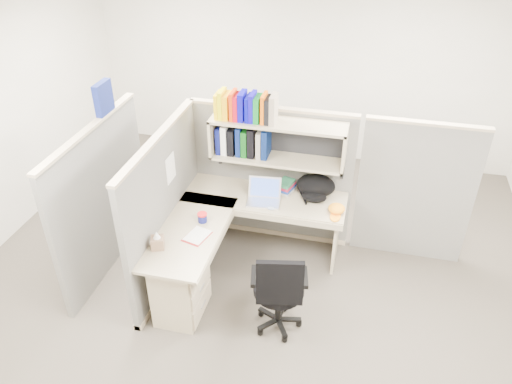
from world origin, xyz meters
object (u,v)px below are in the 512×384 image
(snack_canister, at_px, (202,217))
(desk, at_px, (205,262))
(task_chair, at_px, (279,303))
(backpack, at_px, (315,188))
(laptop, at_px, (263,193))

(snack_canister, bearing_deg, desk, -70.27)
(snack_canister, height_order, task_chair, task_chair)
(desk, relative_size, backpack, 4.24)
(laptop, distance_m, task_chair, 1.19)
(desk, bearing_deg, backpack, 46.03)
(laptop, distance_m, snack_canister, 0.70)
(backpack, bearing_deg, desk, -140.47)
(laptop, bearing_deg, backpack, 18.51)
(task_chair, bearing_deg, backpack, 83.99)
(backpack, height_order, task_chair, task_chair)
(desk, height_order, snack_canister, snack_canister)
(laptop, relative_size, task_chair, 0.35)
(snack_canister, bearing_deg, task_chair, -31.03)
(backpack, relative_size, task_chair, 0.42)
(desk, height_order, task_chair, task_chair)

